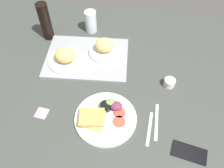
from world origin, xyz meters
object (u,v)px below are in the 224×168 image
fork (149,128)px  espresso_cup (170,83)px  knife (157,121)px  serving_tray (87,58)px  sticky_note (42,113)px  bread_plate_near (66,57)px  bread_plate_far (105,48)px  plate_with_salad (104,116)px  cell_phone (189,152)px  soda_bottle (45,21)px  drinking_glass (91,22)px

fork → espresso_cup: bearing=-13.9°
knife → serving_tray: bearing=49.4°
espresso_cup → sticky_note: espresso_cup is taller
serving_tray → fork: serving_tray is taller
bread_plate_near → bread_plate_far: bread_plate_near is taller
espresso_cup → sticky_note: (-58.73, -25.23, -1.94)cm
plate_with_salad → espresso_cup: bearing=39.0°
bread_plate_near → cell_phone: bread_plate_near is taller
espresso_cup → sticky_note: 63.95cm
plate_with_salad → fork: (20.66, -2.41, -1.47)cm
knife → bread_plate_near: bearing=60.1°
espresso_cup → soda_bottle: bearing=159.0°
sticky_note → plate_with_salad: bearing=2.8°
drinking_glass → espresso_cup: 60.64cm
fork → plate_with_salad: bearing=87.8°
fork → cell_phone: bearing=-113.1°
drinking_glass → fork: 74.71cm
espresso_cup → plate_with_salad: bearing=-141.0°
bread_plate_far → knife: bearing=-53.1°
drinking_glass → sticky_note: bearing=-100.1°
drinking_glass → espresso_cup: (47.62, -37.24, -4.74)cm
soda_bottle → fork: (63.17, -53.79, -11.04)cm
plate_with_salad → espresso_cup: plate_with_salad is taller
plate_with_salad → cell_phone: 39.02cm
soda_bottle → espresso_cup: (71.88, -27.59, -9.29)cm
serving_tray → soda_bottle: 32.34cm
bread_plate_far → cell_phone: 68.47cm
espresso_cup → fork: 27.67cm
knife → cell_phone: bearing=-132.1°
serving_tray → espresso_cup: bearing=-15.5°
bread_plate_near → bread_plate_far: size_ratio=1.04×
soda_bottle → cell_phone: soda_bottle is taller
drinking_glass → cell_phone: drinking_glass is taller
soda_bottle → sticky_note: soda_bottle is taller
soda_bottle → cell_phone: 102.01cm
bread_plate_near → drinking_glass: bearing=75.8°
fork → serving_tray: bearing=47.8°
drinking_glass → knife: bearing=-54.8°
drinking_glass → soda_bottle: bearing=-158.3°
knife → bread_plate_far: bearing=37.6°
fork → drinking_glass: bearing=36.0°
bread_plate_far → fork: bearing=-58.5°
bread_plate_far → knife: 50.06cm
serving_tray → bread_plate_near: bread_plate_near is taller
knife → sticky_note: knife is taller
serving_tray → bread_plate_near: 12.11cm
plate_with_salad → bread_plate_far: bearing=98.6°
drinking_glass → soda_bottle: 26.50cm
cell_phone → sticky_note: (-66.73, 9.70, -0.34)cm
fork → knife: size_ratio=0.89×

